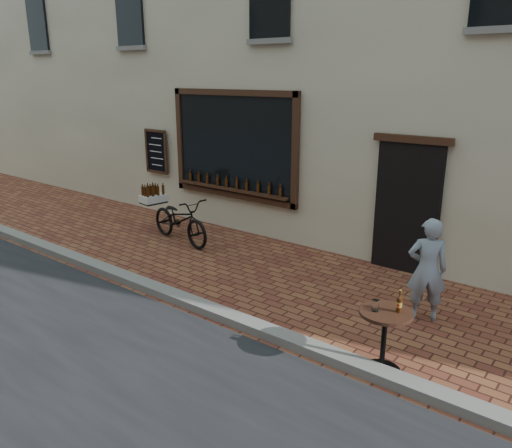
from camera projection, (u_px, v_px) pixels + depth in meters
The scene contains 5 objects.
ground at pixel (180, 310), 7.17m from camera, with size 90.00×90.00×0.00m, color #602B1F.
kerb at pixel (189, 302), 7.30m from camera, with size 90.00×0.25×0.12m, color slate.
cargo_bicycle at pixel (179, 219), 10.01m from camera, with size 2.11×0.91×1.00m.
bistro_table at pixel (385, 329), 5.54m from camera, with size 0.59×0.59×1.02m.
pedestrian at pixel (427, 270), 6.73m from camera, with size 0.53×0.35×1.45m, color gray.
Camera 1 is at (4.88, -4.45, 3.25)m, focal length 35.00 mm.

